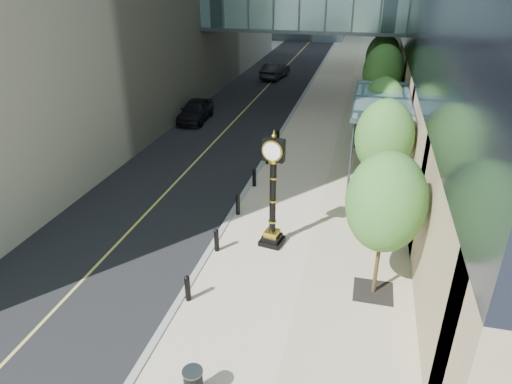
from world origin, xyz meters
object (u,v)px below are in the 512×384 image
pedestrian (371,181)px  car_near (195,110)px  street_clock (273,199)px  car_far (275,70)px

pedestrian → car_near: 16.61m
street_clock → car_far: 32.33m
pedestrian → car_far: bearing=-81.5°
pedestrian → car_near: pedestrian is taller
street_clock → pedestrian: (3.92, 5.51, -1.27)m
car_far → street_clock: bearing=109.3°
pedestrian → car_far: 28.12m
car_near → car_far: (2.88, 16.04, 0.02)m
street_clock → car_far: size_ratio=0.98×
car_near → car_far: car_far is taller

